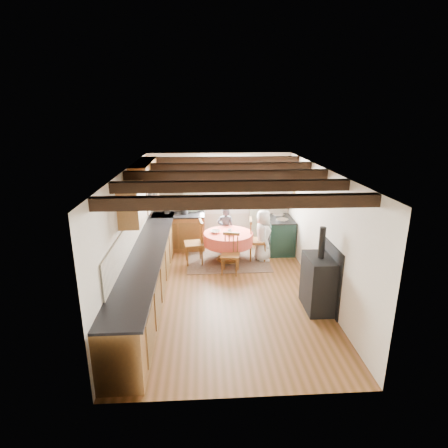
{
  "coord_description": "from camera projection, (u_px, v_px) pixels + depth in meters",
  "views": [
    {
      "loc": [
        -0.43,
        -6.38,
        3.39
      ],
      "look_at": [
        0.0,
        0.8,
        1.15
      ],
      "focal_mm": 29.13,
      "sensor_mm": 36.0,
      "label": 1
    }
  ],
  "objects": [
    {
      "name": "wall_right",
      "position": [
        321.0,
        232.0,
        6.86
      ],
      "size": [
        0.0,
        5.5,
        2.4
      ],
      "primitive_type": "cube",
      "color": "silver",
      "rests_on": "ground"
    },
    {
      "name": "base_cabinet_back",
      "position": [
        179.0,
        232.0,
        9.26
      ],
      "size": [
        1.3,
        0.6,
        0.88
      ],
      "primitive_type": "cube",
      "color": "#905D29",
      "rests_on": "floor"
    },
    {
      "name": "splash_left",
      "position": [
        133.0,
        231.0,
        6.94
      ],
      "size": [
        0.02,
        4.5,
        0.55
      ],
      "primitive_type": "cube",
      "color": "beige",
      "rests_on": "wall_left"
    },
    {
      "name": "curtain_right",
      "position": [
        256.0,
        204.0,
        9.37
      ],
      "size": [
        0.35,
        0.1,
        2.1
      ],
      "primitive_type": "cube",
      "color": "#9EA09C",
      "rests_on": "wall_back"
    },
    {
      "name": "cast_iron_stove",
      "position": [
        320.0,
        269.0,
        6.32
      ],
      "size": [
        0.46,
        0.76,
        1.53
      ],
      "primitive_type": null,
      "color": "black",
      "rests_on": "floor"
    },
    {
      "name": "chair_near",
      "position": [
        230.0,
        254.0,
        7.82
      ],
      "size": [
        0.46,
        0.48,
        0.9
      ],
      "primitive_type": null,
      "rotation": [
        0.0,
        0.0,
        -0.22
      ],
      "color": "brown",
      "rests_on": "floor"
    },
    {
      "name": "base_cabinet_left",
      "position": [
        148.0,
        274.0,
        6.9
      ],
      "size": [
        0.6,
        5.3,
        0.88
      ],
      "primitive_type": "cube",
      "color": "#905D29",
      "rests_on": "floor"
    },
    {
      "name": "floor",
      "position": [
        226.0,
        292.0,
        7.12
      ],
      "size": [
        3.6,
        5.5,
        0.0
      ],
      "primitive_type": "cube",
      "color": "brown",
      "rests_on": "ground"
    },
    {
      "name": "cup",
      "position": [
        230.0,
        231.0,
        8.4
      ],
      "size": [
        0.11,
        0.11,
        0.1
      ],
      "primitive_type": "imported",
      "rotation": [
        0.0,
        0.0,
        3.03
      ],
      "color": "silver",
      "rests_on": "dining_table"
    },
    {
      "name": "chair_right",
      "position": [
        258.0,
        239.0,
        8.55
      ],
      "size": [
        0.5,
        0.48,
        1.01
      ],
      "primitive_type": null,
      "rotation": [
        0.0,
        0.0,
        1.45
      ],
      "color": "brown",
      "rests_on": "floor"
    },
    {
      "name": "canister_tall",
      "position": [
        166.0,
        209.0,
        9.12
      ],
      "size": [
        0.14,
        0.14,
        0.24
      ],
      "primitive_type": "cylinder",
      "color": "#262628",
      "rests_on": "worktop_back"
    },
    {
      "name": "wall_back",
      "position": [
        219.0,
        200.0,
        9.38
      ],
      "size": [
        3.6,
        0.0,
        2.4
      ],
      "primitive_type": "cube",
      "color": "silver",
      "rests_on": "ground"
    },
    {
      "name": "dining_table",
      "position": [
        228.0,
        247.0,
        8.52
      ],
      "size": [
        1.15,
        1.15,
        0.69
      ],
      "primitive_type": null,
      "color": "#DA6C51",
      "rests_on": "floor"
    },
    {
      "name": "beam_a",
      "position": [
        238.0,
        202.0,
        4.52
      ],
      "size": [
        3.6,
        0.16,
        0.16
      ],
      "primitive_type": "cube",
      "color": "black",
      "rests_on": "ceiling"
    },
    {
      "name": "splash_back",
      "position": [
        181.0,
        201.0,
        9.3
      ],
      "size": [
        1.4,
        0.02,
        0.55
      ],
      "primitive_type": "cube",
      "color": "beige",
      "rests_on": "wall_back"
    },
    {
      "name": "bowl_a",
      "position": [
        215.0,
        232.0,
        8.41
      ],
      "size": [
        0.32,
        0.32,
        0.06
      ],
      "primitive_type": "imported",
      "rotation": [
        0.0,
        0.0,
        5.8
      ],
      "color": "silver",
      "rests_on": "dining_table"
    },
    {
      "name": "worktop_left",
      "position": [
        147.0,
        251.0,
        6.76
      ],
      "size": [
        0.64,
        5.3,
        0.04
      ],
      "primitive_type": "cube",
      "color": "black",
      "rests_on": "base_cabinet_left"
    },
    {
      "name": "wall_cabinet_solid",
      "position": [
        132.0,
        203.0,
        6.17
      ],
      "size": [
        0.34,
        0.9,
        0.7
      ],
      "primitive_type": "cube",
      "color": "#905D29",
      "rests_on": "wall_left"
    },
    {
      "name": "window_pane",
      "position": [
        223.0,
        185.0,
        9.26
      ],
      "size": [
        1.2,
        0.01,
        1.4
      ],
      "primitive_type": "cube",
      "color": "white",
      "rests_on": "wall_back"
    },
    {
      "name": "wall_front",
      "position": [
        243.0,
        312.0,
        4.14
      ],
      "size": [
        3.6,
        0.0,
        2.4
      ],
      "primitive_type": "cube",
      "color": "silver",
      "rests_on": "ground"
    },
    {
      "name": "beam_c",
      "position": [
        227.0,
        175.0,
        6.43
      ],
      "size": [
        3.6,
        0.16,
        0.16
      ],
      "primitive_type": "cube",
      "color": "black",
      "rests_on": "ceiling"
    },
    {
      "name": "curtain_left",
      "position": [
        190.0,
        205.0,
        9.27
      ],
      "size": [
        0.35,
        0.1,
        2.1
      ],
      "primitive_type": "cube",
      "color": "#9EA09C",
      "rests_on": "wall_back"
    },
    {
      "name": "wall_cabinet_glass",
      "position": [
        145.0,
        183.0,
        7.59
      ],
      "size": [
        0.34,
        1.8,
        0.9
      ],
      "primitive_type": "cube",
      "color": "#905D29",
      "rests_on": "wall_left"
    },
    {
      "name": "wall_picture",
      "position": [
        292.0,
        183.0,
        8.9
      ],
      "size": [
        0.04,
        0.5,
        0.6
      ],
      "primitive_type": "cube",
      "color": "gold",
      "rests_on": "wall_right"
    },
    {
      "name": "canister_wide",
      "position": [
        184.0,
        210.0,
        9.1
      ],
      "size": [
        0.19,
        0.19,
        0.21
      ],
      "primitive_type": "cylinder",
      "color": "#262628",
      "rests_on": "worktop_back"
    },
    {
      "name": "child_far",
      "position": [
        226.0,
        229.0,
        9.06
      ],
      "size": [
        0.46,
        0.34,
        1.15
      ],
      "primitive_type": "imported",
      "rotation": [
        0.0,
        0.0,
        2.99
      ],
      "color": "#31363F",
      "rests_on": "floor"
    },
    {
      "name": "wall_left",
      "position": [
        129.0,
        236.0,
        6.65
      ],
      "size": [
        0.0,
        5.5,
        2.4
      ],
      "primitive_type": "cube",
      "color": "silver",
      "rests_on": "ground"
    },
    {
      "name": "beam_b",
      "position": [
        231.0,
        186.0,
        5.48
      ],
      "size": [
        3.6,
        0.16,
        0.16
      ],
      "primitive_type": "cube",
      "color": "black",
      "rests_on": "ceiling"
    },
    {
      "name": "window_frame",
      "position": [
        223.0,
        185.0,
        9.25
      ],
      "size": [
        1.34,
        0.03,
        1.54
      ],
      "primitive_type": "cube",
      "color": "white",
      "rests_on": "wall_back"
    },
    {
      "name": "wall_plate",
      "position": [
        260.0,
        180.0,
        9.26
      ],
      "size": [
        0.3,
        0.02,
        0.3
      ],
      "primitive_type": "cylinder",
      "rotation": [
        1.57,
        0.0,
        0.0
      ],
      "color": "silver",
      "rests_on": "wall_back"
    },
    {
      "name": "chair_left",
      "position": [
        194.0,
        242.0,
        8.34
      ],
      "size": [
        0.51,
        0.49,
        1.02
      ],
      "primitive_type": null,
      "rotation": [
        0.0,
        0.0,
        -1.44
      ],
      "color": "brown",
      "rests_on": "floor"
    },
    {
      "name": "ceiling",
      "position": [
        227.0,
        170.0,
        6.4
      ],
      "size": [
        3.6,
        5.5,
        0.0
      ],
      "primitive_type": "cube",
      "color": "white",
      "rests_on": "ground"
    },
    {
      "name": "child_right",
      "position": [
        263.0,
        235.0,
        8.49
      ],
      "size": [
        0.4,
        0.6,
        1.22
      ],
      "primitive_type": "imported",
      "rotation": [
        0.0,
        0.0,
        1.55
      ],
      "color": "white",
      "rests_on": "floor"
    },
    {
      "name": "beam_e",
      "position": [
        221.0,
        160.0,
        8.33
      ],
      "size": [
        3.6,
        0.16,
        0.16
      ],
      "primitive_type": "cube",
      "color": "black",
      "rests_on": "ceiling"
    },
    {
      "name": "aga_range",
      "position": [
        279.0,
        234.0,
        9.08
      ],
      "size": [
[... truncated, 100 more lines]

